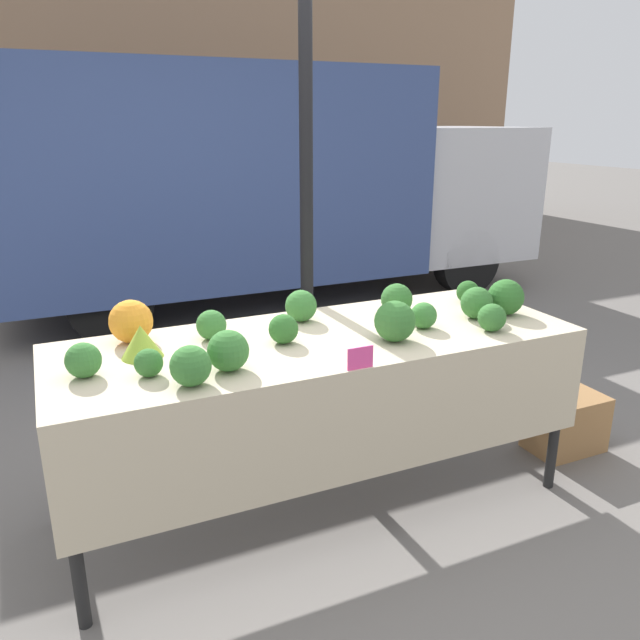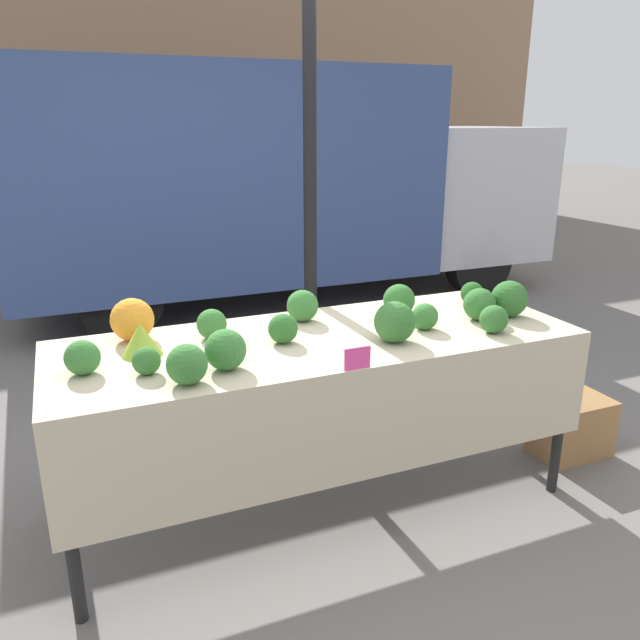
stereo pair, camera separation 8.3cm
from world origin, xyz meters
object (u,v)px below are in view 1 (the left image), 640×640
(orange_cauliflower, at_px, (131,321))
(price_sign, at_px, (360,358))
(parked_truck, at_px, (262,180))
(produce_crate, at_px, (566,423))

(orange_cauliflower, bearing_deg, price_sign, -41.82)
(parked_truck, height_order, price_sign, parked_truck)
(produce_crate, bearing_deg, orange_cauliflower, 170.41)
(parked_truck, xyz_separation_m, produce_crate, (0.48, -3.74, -1.06))
(parked_truck, height_order, orange_cauliflower, parked_truck)
(parked_truck, height_order, produce_crate, parked_truck)
(orange_cauliflower, bearing_deg, parked_truck, 61.96)
(orange_cauliflower, height_order, price_sign, orange_cauliflower)
(orange_cauliflower, bearing_deg, produce_crate, -9.59)
(parked_truck, relative_size, produce_crate, 13.32)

